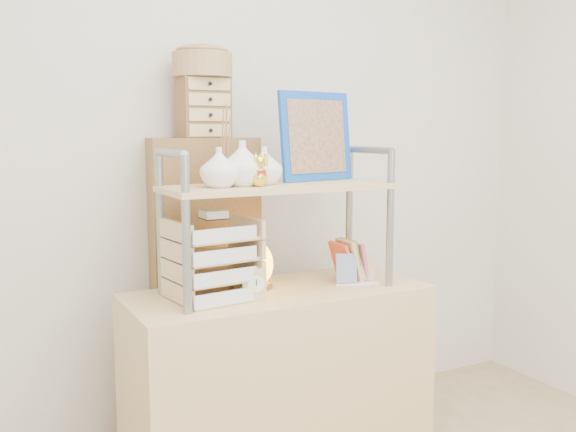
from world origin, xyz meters
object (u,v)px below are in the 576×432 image
(cabinet, at_px, (205,293))
(salt_lamp, at_px, (259,265))
(letter_tray, at_px, (214,264))
(desk, at_px, (279,380))

(cabinet, bearing_deg, salt_lamp, -60.43)
(letter_tray, height_order, salt_lamp, letter_tray)
(desk, xyz_separation_m, cabinet, (-0.17, 0.37, 0.30))
(desk, distance_m, cabinet, 0.51)
(desk, xyz_separation_m, letter_tray, (-0.28, -0.02, 0.51))
(desk, relative_size, cabinet, 0.89)
(cabinet, distance_m, salt_lamp, 0.37)
(desk, distance_m, letter_tray, 0.58)
(desk, height_order, salt_lamp, salt_lamp)
(cabinet, xyz_separation_m, salt_lamp, (0.12, -0.30, 0.17))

